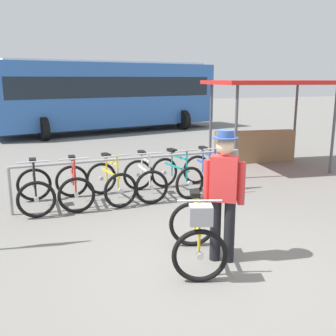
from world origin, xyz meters
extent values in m
plane|color=slate|center=(0.00, 0.00, 0.00)|extent=(80.00, 80.00, 0.00)
cylinder|color=#99999E|center=(-2.41, 2.94, 0.42)|extent=(0.06, 0.06, 0.85)
cylinder|color=#99999E|center=(2.14, 3.13, 0.42)|extent=(0.06, 0.06, 0.85)
cylinder|color=#99999E|center=(-0.14, 3.03, 0.85)|extent=(4.55, 0.24, 0.05)
torus|color=black|center=(-2.01, 3.65, 0.33)|extent=(0.66, 0.10, 0.66)
cylinder|color=#B7B7BC|center=(-2.01, 3.65, 0.33)|extent=(0.08, 0.07, 0.08)
torus|color=black|center=(-1.99, 2.63, 0.33)|extent=(0.66, 0.10, 0.66)
cylinder|color=#B7B7BC|center=(-1.99, 2.63, 0.33)|extent=(0.08, 0.07, 0.08)
cube|color=black|center=(-2.00, 3.14, 0.56)|extent=(0.05, 0.92, 0.04)
cube|color=black|center=(-2.00, 3.09, 0.78)|extent=(0.05, 0.61, 0.04)
cylinder|color=black|center=(-2.00, 3.32, 0.60)|extent=(0.03, 0.03, 0.55)
cube|color=black|center=(-2.00, 3.32, 0.88)|extent=(0.12, 0.24, 0.06)
cylinder|color=black|center=(-1.99, 2.75, 0.65)|extent=(0.03, 0.03, 0.63)
cylinder|color=#B7B7BC|center=(-1.99, 2.75, 0.96)|extent=(0.52, 0.04, 0.03)
torus|color=black|center=(-1.28, 3.67, 0.33)|extent=(0.66, 0.09, 0.66)
cylinder|color=#B7B7BC|center=(-1.28, 3.67, 0.33)|extent=(0.08, 0.06, 0.08)
torus|color=black|center=(-1.31, 2.66, 0.33)|extent=(0.66, 0.09, 0.66)
cylinder|color=#B7B7BC|center=(-1.31, 2.66, 0.33)|extent=(0.08, 0.06, 0.08)
cube|color=red|center=(-1.30, 3.17, 0.56)|extent=(0.06, 0.92, 0.04)
cube|color=red|center=(-1.30, 3.12, 0.78)|extent=(0.05, 0.61, 0.04)
cylinder|color=red|center=(-1.29, 3.35, 0.60)|extent=(0.03, 0.03, 0.55)
cube|color=black|center=(-1.29, 3.35, 0.88)|extent=(0.13, 0.24, 0.06)
cylinder|color=red|center=(-1.31, 2.78, 0.65)|extent=(0.03, 0.03, 0.63)
cylinder|color=#B7B7BC|center=(-1.31, 2.78, 0.96)|extent=(0.52, 0.04, 0.03)
torus|color=black|center=(-0.69, 3.70, 0.33)|extent=(0.66, 0.20, 0.66)
cylinder|color=#B7B7BC|center=(-0.69, 3.70, 0.33)|extent=(0.09, 0.08, 0.08)
torus|color=black|center=(-0.51, 2.69, 0.33)|extent=(0.66, 0.20, 0.66)
cylinder|color=#B7B7BC|center=(-0.51, 2.69, 0.33)|extent=(0.09, 0.08, 0.08)
cube|color=yellow|center=(-0.60, 3.19, 0.56)|extent=(0.20, 0.91, 0.04)
cube|color=yellow|center=(-0.59, 3.15, 0.78)|extent=(0.14, 0.61, 0.04)
cylinder|color=yellow|center=(-0.63, 3.38, 0.60)|extent=(0.03, 0.03, 0.55)
cube|color=black|center=(-0.63, 3.38, 0.88)|extent=(0.16, 0.26, 0.06)
cylinder|color=yellow|center=(-0.53, 2.81, 0.65)|extent=(0.03, 0.03, 0.63)
cylinder|color=#B7B7BC|center=(-0.53, 2.81, 0.96)|extent=(0.52, 0.12, 0.03)
torus|color=black|center=(0.11, 3.73, 0.33)|extent=(0.66, 0.09, 0.66)
cylinder|color=#B7B7BC|center=(0.11, 3.73, 0.33)|extent=(0.08, 0.06, 0.08)
torus|color=black|center=(0.09, 2.71, 0.33)|extent=(0.66, 0.09, 0.66)
cylinder|color=#B7B7BC|center=(0.09, 2.71, 0.33)|extent=(0.08, 0.06, 0.08)
cube|color=silver|center=(0.10, 3.22, 0.56)|extent=(0.05, 0.92, 0.04)
cube|color=silver|center=(0.10, 3.17, 0.78)|extent=(0.05, 0.61, 0.04)
cylinder|color=silver|center=(0.10, 3.41, 0.60)|extent=(0.03, 0.03, 0.55)
cube|color=black|center=(0.10, 3.41, 0.88)|extent=(0.12, 0.24, 0.06)
cylinder|color=silver|center=(0.10, 2.84, 0.65)|extent=(0.03, 0.03, 0.63)
cylinder|color=#B7B7BC|center=(0.10, 2.84, 0.96)|extent=(0.52, 0.04, 0.03)
torus|color=black|center=(0.71, 3.75, 0.33)|extent=(0.66, 0.19, 0.66)
cylinder|color=#B7B7BC|center=(0.71, 3.75, 0.33)|extent=(0.09, 0.08, 0.08)
torus|color=black|center=(0.90, 2.75, 0.33)|extent=(0.66, 0.19, 0.66)
cylinder|color=#B7B7BC|center=(0.90, 2.75, 0.33)|extent=(0.09, 0.08, 0.08)
cube|color=teal|center=(0.80, 3.25, 0.56)|extent=(0.21, 0.91, 0.04)
cube|color=teal|center=(0.81, 3.20, 0.78)|extent=(0.15, 0.61, 0.04)
cylinder|color=teal|center=(0.77, 3.43, 0.60)|extent=(0.03, 0.03, 0.55)
cube|color=black|center=(0.77, 3.43, 0.88)|extent=(0.16, 0.26, 0.06)
cylinder|color=teal|center=(0.87, 2.87, 0.65)|extent=(0.03, 0.03, 0.63)
cylinder|color=#B7B7BC|center=(0.87, 2.87, 0.96)|extent=(0.52, 0.12, 0.03)
torus|color=black|center=(1.50, 3.79, 0.33)|extent=(0.66, 0.09, 0.66)
cylinder|color=#B7B7BC|center=(1.50, 3.79, 0.33)|extent=(0.08, 0.06, 0.08)
torus|color=black|center=(1.51, 2.77, 0.33)|extent=(0.66, 0.09, 0.66)
cylinder|color=#B7B7BC|center=(1.51, 2.77, 0.33)|extent=(0.08, 0.06, 0.08)
cube|color=#2D56B7|center=(1.50, 3.28, 0.56)|extent=(0.04, 0.92, 0.04)
cube|color=#2D56B7|center=(1.50, 3.23, 0.78)|extent=(0.04, 0.61, 0.04)
cylinder|color=#2D56B7|center=(1.50, 3.47, 0.60)|extent=(0.03, 0.03, 0.55)
cube|color=black|center=(1.50, 3.47, 0.88)|extent=(0.12, 0.24, 0.06)
cylinder|color=#2D56B7|center=(1.50, 2.89, 0.65)|extent=(0.03, 0.03, 0.63)
cylinder|color=#B7B7BC|center=(1.50, 2.89, 0.96)|extent=(0.52, 0.03, 0.03)
torus|color=black|center=(0.06, 0.67, 0.33)|extent=(0.65, 0.26, 0.66)
cylinder|color=#B7B7BC|center=(0.06, 0.67, 0.33)|extent=(0.09, 0.08, 0.08)
torus|color=black|center=(-0.25, -0.30, 0.33)|extent=(0.65, 0.26, 0.66)
cylinder|color=#B7B7BC|center=(-0.25, -0.30, 0.33)|extent=(0.09, 0.08, 0.08)
cube|color=yellow|center=(-0.09, 0.18, 0.56)|extent=(0.32, 0.88, 0.04)
cube|color=yellow|center=(-0.11, 0.14, 0.78)|extent=(0.22, 0.59, 0.04)
cylinder|color=yellow|center=(-0.04, 0.36, 0.60)|extent=(0.03, 0.03, 0.55)
cube|color=black|center=(-0.04, 0.36, 0.88)|extent=(0.19, 0.27, 0.06)
cylinder|color=yellow|center=(-0.21, -0.19, 0.65)|extent=(0.03, 0.03, 0.63)
cylinder|color=#B7B7BC|center=(-0.21, -0.19, 0.96)|extent=(0.50, 0.19, 0.03)
cube|color=gray|center=(-0.26, -0.32, 0.84)|extent=(0.31, 0.27, 0.22)
cylinder|color=black|center=(0.18, 0.17, 0.41)|extent=(0.14, 0.14, 0.82)
cylinder|color=black|center=(0.33, 0.07, 0.41)|extent=(0.14, 0.14, 0.82)
cube|color=red|center=(0.25, 0.12, 1.11)|extent=(0.39, 0.36, 0.58)
cylinder|color=red|center=(0.08, 0.26, 1.06)|extent=(0.09, 0.09, 0.55)
cylinder|color=red|center=(0.45, 0.01, 1.06)|extent=(0.09, 0.09, 0.55)
sphere|color=beige|center=(0.25, 0.12, 1.53)|extent=(0.22, 0.22, 0.22)
cylinder|color=#334C8C|center=(0.25, 0.12, 1.63)|extent=(0.32, 0.32, 0.02)
cylinder|color=#334C8C|center=(0.25, 0.12, 1.68)|extent=(0.20, 0.20, 0.09)
cube|color=#3366B7|center=(1.42, 13.58, 1.65)|extent=(10.30, 4.59, 2.70)
cube|color=#19232D|center=(1.42, 13.58, 2.00)|extent=(9.53, 4.44, 0.84)
cube|color=silver|center=(1.42, 13.58, 3.04)|extent=(9.27, 4.13, 0.08)
cylinder|color=black|center=(-1.49, 11.66, 0.45)|extent=(0.44, 0.93, 0.90)
cylinder|color=black|center=(-2.03, 14.10, 0.45)|extent=(0.44, 0.93, 0.90)
cylinder|color=black|center=(4.86, 13.06, 0.45)|extent=(0.44, 0.93, 0.90)
cylinder|color=black|center=(4.32, 15.50, 0.45)|extent=(0.44, 0.93, 0.90)
cylinder|color=#4C4C51|center=(2.75, 5.72, 1.10)|extent=(0.07, 0.07, 2.20)
cylinder|color=#4C4C51|center=(5.33, 5.42, 1.10)|extent=(0.07, 0.07, 2.20)
cylinder|color=#4C4C51|center=(2.55, 3.93, 1.10)|extent=(0.07, 0.07, 2.20)
cylinder|color=#4C4C51|center=(5.13, 3.63, 1.10)|extent=(0.07, 0.07, 2.20)
cube|color=red|center=(3.94, 4.68, 2.25)|extent=(3.34, 2.64, 0.10)
cube|color=olive|center=(4.03, 5.42, 0.45)|extent=(2.36, 0.56, 0.90)
camera|label=1|loc=(-2.01, -4.14, 2.33)|focal=41.93mm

